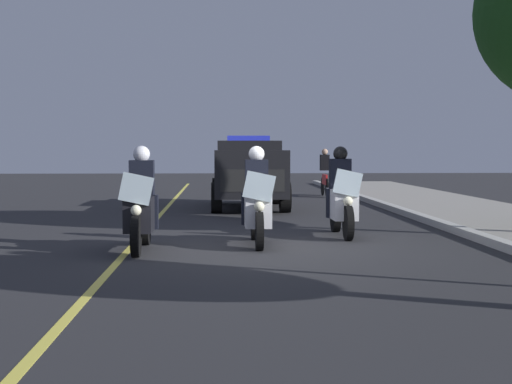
{
  "coord_description": "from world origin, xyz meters",
  "views": [
    {
      "loc": [
        12.56,
        -0.66,
        1.65
      ],
      "look_at": [
        -0.79,
        0.0,
        0.9
      ],
      "focal_mm": 52.71,
      "sensor_mm": 36.0,
      "label": 1
    }
  ],
  "objects_px": {
    "cyclist_background": "(325,173)",
    "police_motorcycle_lead_right": "(257,205)",
    "police_motorcycle_trailing": "(342,200)",
    "police_suv": "(249,170)",
    "police_motorcycle_lead_left": "(141,208)"
  },
  "relations": [
    {
      "from": "police_motorcycle_lead_right",
      "to": "cyclist_background",
      "type": "height_order",
      "value": "police_motorcycle_lead_right"
    },
    {
      "from": "police_motorcycle_lead_left",
      "to": "police_motorcycle_lead_right",
      "type": "xyz_separation_m",
      "value": [
        -0.65,
        1.94,
        0.0
      ]
    },
    {
      "from": "police_motorcycle_lead_right",
      "to": "police_motorcycle_trailing",
      "type": "distance_m",
      "value": 2.1
    },
    {
      "from": "police_motorcycle_lead_left",
      "to": "police_motorcycle_trailing",
      "type": "relative_size",
      "value": 1.0
    },
    {
      "from": "police_suv",
      "to": "cyclist_background",
      "type": "xyz_separation_m",
      "value": [
        -5.2,
        2.9,
        -0.22
      ]
    },
    {
      "from": "police_motorcycle_lead_left",
      "to": "police_motorcycle_trailing",
      "type": "xyz_separation_m",
      "value": [
        -1.91,
        3.63,
        0.0
      ]
    },
    {
      "from": "police_motorcycle_trailing",
      "to": "police_suv",
      "type": "height_order",
      "value": "police_suv"
    },
    {
      "from": "police_motorcycle_lead_left",
      "to": "cyclist_background",
      "type": "xyz_separation_m",
      "value": [
        -14.07,
        5.02,
        0.14
      ]
    },
    {
      "from": "police_motorcycle_trailing",
      "to": "cyclist_background",
      "type": "distance_m",
      "value": 12.25
    },
    {
      "from": "police_suv",
      "to": "police_motorcycle_trailing",
      "type": "bearing_deg",
      "value": 12.22
    },
    {
      "from": "police_motorcycle_trailing",
      "to": "police_suv",
      "type": "xyz_separation_m",
      "value": [
        -6.97,
        -1.51,
        0.37
      ]
    },
    {
      "from": "cyclist_background",
      "to": "police_motorcycle_lead_right",
      "type": "bearing_deg",
      "value": -12.91
    },
    {
      "from": "police_motorcycle_lead_right",
      "to": "police_motorcycle_trailing",
      "type": "height_order",
      "value": "same"
    },
    {
      "from": "police_motorcycle_lead_right",
      "to": "police_suv",
      "type": "height_order",
      "value": "police_suv"
    },
    {
      "from": "police_motorcycle_lead_left",
      "to": "cyclist_background",
      "type": "relative_size",
      "value": 1.22
    }
  ]
}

